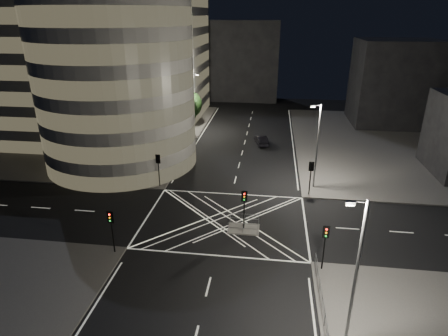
# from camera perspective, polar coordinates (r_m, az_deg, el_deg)

# --- Properties ---
(ground) EXTENTS (120.00, 120.00, 0.00)m
(ground) POSITION_cam_1_polar(r_m,az_deg,el_deg) (38.11, 0.16, -7.97)
(ground) COLOR black
(ground) RESTS_ON ground
(sidewalk_far_left) EXTENTS (42.00, 42.00, 0.15)m
(sidewalk_far_left) POSITION_cam_1_polar(r_m,az_deg,el_deg) (70.87, -20.84, 5.23)
(sidewalk_far_left) COLOR #53504E
(sidewalk_far_left) RESTS_ON ground
(sidewalk_far_right) EXTENTS (42.00, 42.00, 0.15)m
(sidewalk_far_right) POSITION_cam_1_polar(r_m,az_deg,el_deg) (67.35, 28.79, 3.03)
(sidewalk_far_right) COLOR #53504E
(sidewalk_far_right) RESTS_ON ground
(central_island) EXTENTS (3.00, 2.00, 0.15)m
(central_island) POSITION_cam_1_polar(r_m,az_deg,el_deg) (36.62, 3.01, -9.25)
(central_island) COLOR slate
(central_island) RESTS_ON ground
(office_tower_curved) EXTENTS (30.00, 29.00, 27.20)m
(office_tower_curved) POSITION_cam_1_polar(r_m,az_deg,el_deg) (57.44, -18.90, 14.66)
(office_tower_curved) COLOR gray
(office_tower_curved) RESTS_ON sidewalk_far_left
(office_block_rear) EXTENTS (24.00, 16.00, 22.00)m
(office_block_rear) POSITION_cam_1_polar(r_m,az_deg,el_deg) (79.47, -12.26, 16.09)
(office_block_rear) COLOR gray
(office_block_rear) RESTS_ON sidewalk_far_left
(building_right_far) EXTENTS (14.00, 12.00, 15.00)m
(building_right_far) POSITION_cam_1_polar(r_m,az_deg,el_deg) (76.69, 24.48, 11.76)
(building_right_far) COLOR black
(building_right_far) RESTS_ON sidewalk_far_right
(building_far_end) EXTENTS (18.00, 8.00, 18.00)m
(building_far_end) POSITION_cam_1_polar(r_m,az_deg,el_deg) (91.54, 2.43, 15.97)
(building_far_end) COLOR black
(building_far_end) RESTS_ON ground
(tree_a) EXTENTS (4.09, 4.09, 6.39)m
(tree_a) POSITION_cam_1_polar(r_m,az_deg,el_deg) (46.63, -11.30, 3.09)
(tree_a) COLOR black
(tree_a) RESTS_ON sidewalk_far_left
(tree_b) EXTENTS (4.01, 4.01, 6.85)m
(tree_b) POSITION_cam_1_polar(r_m,az_deg,el_deg) (51.91, -9.29, 5.80)
(tree_b) COLOR black
(tree_b) RESTS_ON sidewalk_far_left
(tree_c) EXTENTS (4.57, 4.57, 7.01)m
(tree_c) POSITION_cam_1_polar(r_m,az_deg,el_deg) (57.50, -7.61, 7.36)
(tree_c) COLOR black
(tree_c) RESTS_ON sidewalk_far_left
(tree_d) EXTENTS (4.73, 4.73, 7.23)m
(tree_d) POSITION_cam_1_polar(r_m,az_deg,el_deg) (63.10, -6.24, 8.90)
(tree_d) COLOR black
(tree_d) RESTS_ON sidewalk_far_left
(tree_e) EXTENTS (4.02, 4.02, 6.28)m
(tree_e) POSITION_cam_1_polar(r_m,az_deg,el_deg) (68.91, -5.06, 9.63)
(tree_e) COLOR black
(tree_e) RESTS_ON sidewalk_far_left
(traffic_signal_fl) EXTENTS (0.55, 0.22, 4.00)m
(traffic_signal_fl) POSITION_cam_1_polar(r_m,az_deg,el_deg) (44.60, -9.98, 0.54)
(traffic_signal_fl) COLOR black
(traffic_signal_fl) RESTS_ON sidewalk_far_left
(traffic_signal_nl) EXTENTS (0.55, 0.22, 4.00)m
(traffic_signal_nl) POSITION_cam_1_polar(r_m,az_deg,el_deg) (33.20, -16.81, -8.19)
(traffic_signal_nl) COLOR black
(traffic_signal_nl) RESTS_ON sidewalk_near_left
(traffic_signal_fr) EXTENTS (0.55, 0.22, 4.00)m
(traffic_signal_fr) POSITION_cam_1_polar(r_m,az_deg,el_deg) (42.91, 13.10, -0.61)
(traffic_signal_fr) COLOR black
(traffic_signal_fr) RESTS_ON sidewalk_far_right
(traffic_signal_nr) EXTENTS (0.55, 0.22, 4.00)m
(traffic_signal_nr) POSITION_cam_1_polar(r_m,az_deg,el_deg) (30.90, 15.15, -10.46)
(traffic_signal_nr) COLOR black
(traffic_signal_nr) RESTS_ON sidewalk_near_right
(traffic_signal_island) EXTENTS (0.55, 0.22, 4.00)m
(traffic_signal_island) POSITION_cam_1_polar(r_m,az_deg,el_deg) (35.21, 3.10, -5.31)
(traffic_signal_island) COLOR black
(traffic_signal_island) RESTS_ON central_island
(street_lamp_left_near) EXTENTS (1.25, 0.25, 10.00)m
(street_lamp_left_near) POSITION_cam_1_polar(r_m,az_deg,el_deg) (48.61, -9.13, 5.72)
(street_lamp_left_near) COLOR slate
(street_lamp_left_near) RESTS_ON sidewalk_far_left
(street_lamp_left_far) EXTENTS (1.25, 0.25, 10.00)m
(street_lamp_left_far) POSITION_cam_1_polar(r_m,az_deg,el_deg) (65.52, -4.74, 10.26)
(street_lamp_left_far) COLOR slate
(street_lamp_left_far) RESTS_ON sidewalk_far_left
(street_lamp_right_far) EXTENTS (1.25, 0.25, 10.00)m
(street_lamp_right_far) POSITION_cam_1_polar(r_m,az_deg,el_deg) (44.12, 13.98, 3.60)
(street_lamp_right_far) COLOR slate
(street_lamp_right_far) RESTS_ON sidewalk_far_right
(street_lamp_right_near) EXTENTS (1.25, 0.25, 10.00)m
(street_lamp_right_near) POSITION_cam_1_polar(r_m,az_deg,el_deg) (23.72, 19.41, -14.50)
(street_lamp_right_near) COLOR slate
(street_lamp_right_near) RESTS_ON sidewalk_near_right
(railing_near_right) EXTENTS (0.06, 11.70, 1.10)m
(railing_near_right) POSITION_cam_1_polar(r_m,az_deg,el_deg) (27.94, 14.91, -20.22)
(railing_near_right) COLOR slate
(railing_near_right) RESTS_ON sidewalk_near_right
(railing_island_south) EXTENTS (2.80, 0.06, 1.10)m
(railing_island_south) POSITION_cam_1_polar(r_m,az_deg,el_deg) (35.53, 2.90, -9.15)
(railing_island_south) COLOR slate
(railing_island_south) RESTS_ON central_island
(railing_island_north) EXTENTS (2.80, 0.06, 1.10)m
(railing_island_north) POSITION_cam_1_polar(r_m,az_deg,el_deg) (37.07, 3.14, -7.70)
(railing_island_north) COLOR slate
(railing_island_north) RESTS_ON central_island
(sedan) EXTENTS (2.58, 4.70, 1.47)m
(sedan) POSITION_cam_1_polar(r_m,az_deg,el_deg) (59.78, 5.71, 4.25)
(sedan) COLOR black
(sedan) RESTS_ON ground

